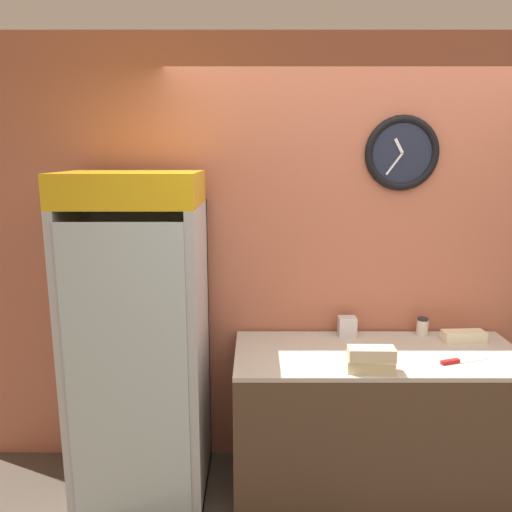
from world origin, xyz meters
TOP-DOWN VIEW (x-y plane):
  - wall_back at (0.00, 1.28)m, footprint 5.20×0.10m
  - prep_counter at (0.00, 0.89)m, footprint 1.66×0.68m
  - beverage_cooler at (-1.38, 0.95)m, footprint 0.74×0.65m
  - sandwich_stack_bottom at (-0.11, 0.62)m, footprint 0.25×0.12m
  - sandwich_stack_middle at (-0.11, 0.62)m, footprint 0.24×0.10m
  - sandwich_flat_left at (0.56, 1.06)m, footprint 0.26×0.11m
  - chefs_knife at (0.40, 0.75)m, footprint 0.30×0.13m
  - condiment_jar at (0.34, 1.17)m, footprint 0.07×0.07m
  - napkin_dispenser at (-0.14, 1.16)m, footprint 0.11×0.09m

SIDE VIEW (x-z plane):
  - prep_counter at x=0.00m, z-range 0.00..0.88m
  - chefs_knife at x=0.40m, z-range 0.88..0.90m
  - sandwich_flat_left at x=0.56m, z-range 0.88..0.95m
  - sandwich_stack_bottom at x=-0.11m, z-range 0.88..0.95m
  - condiment_jar at x=0.34m, z-range 0.88..0.99m
  - napkin_dispenser at x=-0.14m, z-range 0.88..1.00m
  - sandwich_stack_middle at x=-0.11m, z-range 0.95..1.02m
  - beverage_cooler at x=-1.38m, z-range 0.08..1.99m
  - wall_back at x=0.00m, z-range 0.01..2.71m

